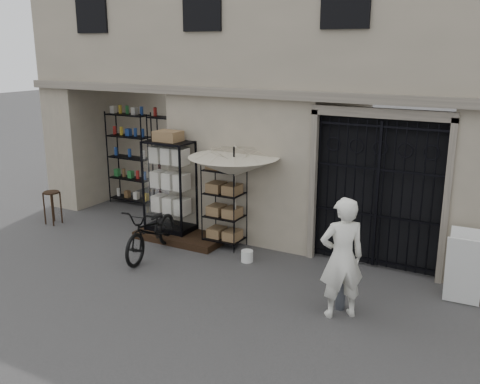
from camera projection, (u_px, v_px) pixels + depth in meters
The scene contains 15 objects.
ground at pixel (241, 289), 9.44m from camera, with size 80.00×80.00×0.00m, color black.
main_building at pixel (330, 30), 11.64m from camera, with size 14.00×4.00×9.00m, color gray.
shop_recess at pixel (139, 155), 13.52m from camera, with size 3.00×1.70×3.00m, color black.
shop_shelving at pixel (151, 161), 14.03m from camera, with size 2.70×0.50×2.50m, color black.
iron_gate at pixel (380, 191), 10.15m from camera, with size 2.50×0.21×3.00m.
step_platform at pixel (180, 237), 11.86m from camera, with size 2.00×0.90×0.15m, color black.
display_cabinet at pixel (170, 191), 11.86m from camera, with size 1.15×0.91×2.19m.
wire_rack at pixel (224, 207), 11.30m from camera, with size 0.92×0.78×1.79m.
market_umbrella at pixel (234, 161), 10.81m from camera, with size 1.62×1.66×2.65m.
white_bucket at pixel (247, 256), 10.65m from camera, with size 0.24×0.24×0.23m, color silver.
bicycle at pixel (153, 255), 11.02m from camera, with size 0.70×1.05×2.00m, color black.
wooden_stool at pixel (53, 207), 12.86m from camera, with size 0.49×0.49×0.81m.
steel_bollard at pixel (341, 284), 8.64m from camera, with size 0.16×0.16×0.87m, color slate.
shopkeeper at pixel (339, 315), 8.54m from camera, with size 0.71×1.96×0.47m, color white.
easel_sign at pixel (465, 268), 8.80m from camera, with size 0.60×0.68×1.21m.
Camera 1 is at (4.19, -7.58, 4.14)m, focal length 40.00 mm.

